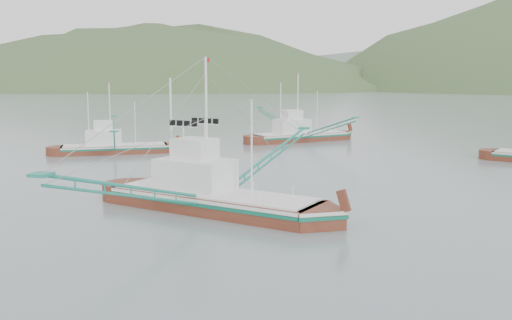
# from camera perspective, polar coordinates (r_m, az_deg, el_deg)

# --- Properties ---
(ground) EXTENTS (1200.00, 1200.00, 0.00)m
(ground) POSITION_cam_1_polar(r_m,az_deg,el_deg) (40.79, -2.23, -5.65)
(ground) COLOR slate
(ground) RESTS_ON ground
(main_boat) EXTENTS (17.13, 29.36, 12.14)m
(main_boat) POSITION_cam_1_polar(r_m,az_deg,el_deg) (42.12, -4.48, -2.00)
(main_boat) COLOR #582212
(main_boat) RESTS_ON ground
(bg_boat_left) EXTENTS (15.48, 22.33, 9.75)m
(bg_boat_left) POSITION_cam_1_polar(r_m,az_deg,el_deg) (75.43, -14.05, 2.19)
(bg_boat_left) COLOR #582212
(bg_boat_left) RESTS_ON ground
(bg_boat_far) EXTENTS (22.19, 23.09, 11.02)m
(bg_boat_far) POSITION_cam_1_polar(r_m,az_deg,el_deg) (87.05, 4.41, 3.44)
(bg_boat_far) COLOR #582212
(bg_boat_far) RESTS_ON ground
(headland_left) EXTENTS (448.00, 308.00, 210.00)m
(headland_left) POSITION_cam_1_polar(r_m,az_deg,el_deg) (441.72, -10.59, 7.02)
(headland_left) COLOR #39532A
(headland_left) RESTS_ON ground
(ridge_distant) EXTENTS (960.00, 400.00, 240.00)m
(ridge_distant) POSITION_cam_1_polar(r_m,az_deg,el_deg) (598.08, 17.11, 7.13)
(ridge_distant) COLOR slate
(ridge_distant) RESTS_ON ground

